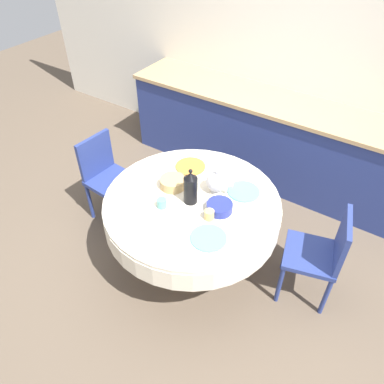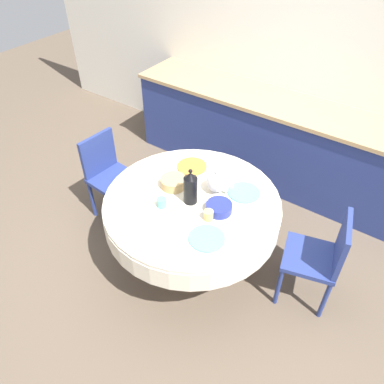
# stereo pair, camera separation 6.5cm
# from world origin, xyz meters

# --- Properties ---
(ground_plane) EXTENTS (12.00, 12.00, 0.00)m
(ground_plane) POSITION_xyz_m (0.00, 0.00, 0.00)
(ground_plane) COLOR brown
(wall_back) EXTENTS (7.00, 0.05, 2.60)m
(wall_back) POSITION_xyz_m (0.00, 1.88, 1.30)
(wall_back) COLOR silver
(wall_back) RESTS_ON ground_plane
(kitchen_counter) EXTENTS (3.24, 0.64, 0.93)m
(kitchen_counter) POSITION_xyz_m (0.00, 1.54, 0.47)
(kitchen_counter) COLOR navy
(kitchen_counter) RESTS_ON ground_plane
(dining_table) EXTENTS (1.41, 1.41, 0.74)m
(dining_table) POSITION_xyz_m (0.00, 0.00, 0.62)
(dining_table) COLOR tan
(dining_table) RESTS_ON ground_plane
(chair_left) EXTENTS (0.49, 0.49, 0.87)m
(chair_left) POSITION_xyz_m (1.01, 0.27, 0.50)
(chair_left) COLOR navy
(chair_left) RESTS_ON ground_plane
(chair_right) EXTENTS (0.43, 0.43, 0.87)m
(chair_right) POSITION_xyz_m (-1.04, 0.08, 0.50)
(chair_right) COLOR navy
(chair_right) RESTS_ON ground_plane
(plate_near_left) EXTENTS (0.26, 0.26, 0.01)m
(plate_near_left) POSITION_xyz_m (-0.37, -0.22, 0.75)
(plate_near_left) COLOR white
(plate_near_left) RESTS_ON dining_table
(cup_near_left) EXTENTS (0.07, 0.07, 0.08)m
(cup_near_left) POSITION_xyz_m (-0.15, -0.19, 0.78)
(cup_near_left) COLOR #5BA39E
(cup_near_left) RESTS_ON dining_table
(plate_near_right) EXTENTS (0.26, 0.26, 0.01)m
(plate_near_right) POSITION_xyz_m (0.32, -0.28, 0.75)
(plate_near_right) COLOR #60BCB7
(plate_near_right) RESTS_ON dining_table
(cup_near_right) EXTENTS (0.07, 0.07, 0.08)m
(cup_near_right) POSITION_xyz_m (0.22, -0.10, 0.78)
(cup_near_right) COLOR #DBB766
(cup_near_right) RESTS_ON dining_table
(plate_far_left) EXTENTS (0.26, 0.26, 0.01)m
(plate_far_left) POSITION_xyz_m (-0.25, 0.35, 0.75)
(plate_far_left) COLOR orange
(plate_far_left) RESTS_ON dining_table
(cup_far_left) EXTENTS (0.07, 0.07, 0.08)m
(cup_far_left) POSITION_xyz_m (-0.21, 0.13, 0.78)
(cup_far_left) COLOR #CC4C3D
(cup_far_left) RESTS_ON dining_table
(plate_far_right) EXTENTS (0.26, 0.26, 0.01)m
(plate_far_right) POSITION_xyz_m (0.30, 0.30, 0.75)
(plate_far_right) COLOR #60BCB7
(plate_far_right) RESTS_ON dining_table
(cup_far_right) EXTENTS (0.07, 0.07, 0.08)m
(cup_far_right) POSITION_xyz_m (0.09, 0.23, 0.78)
(cup_far_right) COLOR white
(cup_far_right) RESTS_ON dining_table
(coffee_carafe) EXTENTS (0.11, 0.11, 0.31)m
(coffee_carafe) POSITION_xyz_m (0.00, -0.02, 0.88)
(coffee_carafe) COLOR black
(coffee_carafe) RESTS_ON dining_table
(teapot) EXTENTS (0.23, 0.17, 0.22)m
(teapot) POSITION_xyz_m (0.10, 0.20, 0.84)
(teapot) COLOR white
(teapot) RESTS_ON dining_table
(bread_basket) EXTENTS (0.21, 0.21, 0.08)m
(bread_basket) POSITION_xyz_m (-0.22, 0.05, 0.78)
(bread_basket) COLOR tan
(bread_basket) RESTS_ON dining_table
(fruit_bowl) EXTENTS (0.20, 0.20, 0.07)m
(fruit_bowl) POSITION_xyz_m (0.24, 0.01, 0.78)
(fruit_bowl) COLOR navy
(fruit_bowl) RESTS_ON dining_table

